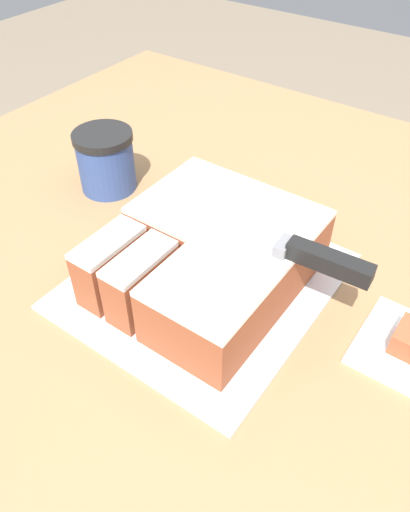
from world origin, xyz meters
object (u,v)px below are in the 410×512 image
knife (298,251)px  cake_board (205,281)px  cake (209,255)px  coffee_cup (106,161)px

knife → cake_board: bearing=8.0°
cake → coffee_cup: (-0.27, 0.09, 0.00)m
cake → coffee_cup: bearing=161.8°
cake_board → coffee_cup: bearing=160.7°
cake_board → coffee_cup: coffee_cup is taller
knife → cake: bearing=6.3°
cake → coffee_cup: coffee_cup is taller
cake → knife: size_ratio=0.93×
cake_board → knife: knife is taller
coffee_cup → cake_board: bearing=-19.3°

